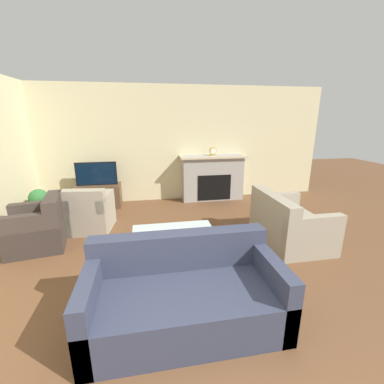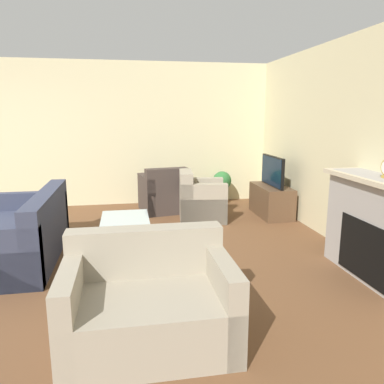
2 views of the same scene
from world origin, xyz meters
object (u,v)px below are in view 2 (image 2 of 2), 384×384
object	(u,v)px
couch_sectional	(22,237)
armchair_by_window	(163,195)
tv	(272,171)
potted_plant	(222,183)
couch_loveseat	(149,305)
coffee_table	(125,224)
armchair_accent	(200,202)

from	to	relation	value
couch_sectional	armchair_by_window	bearing A→B (deg)	136.43
tv	potted_plant	xyz separation A→B (m)	(-1.01, -0.62, -0.37)
couch_loveseat	potted_plant	bearing A→B (deg)	68.48
couch_sectional	couch_loveseat	size ratio (longest dim) A/B	1.47
coffee_table	potted_plant	xyz separation A→B (m)	(-2.43, 1.88, 0.02)
couch_loveseat	potted_plant	xyz separation A→B (m)	(-4.33, 1.71, 0.11)
potted_plant	coffee_table	bearing A→B (deg)	-37.63
armchair_accent	coffee_table	size ratio (longest dim) A/B	0.71
couch_loveseat	armchair_accent	xyz separation A→B (m)	(-3.26, 1.06, 0.01)
tv	coffee_table	size ratio (longest dim) A/B	0.76
potted_plant	armchair_by_window	bearing A→B (deg)	-71.45
couch_loveseat	armchair_accent	distance (m)	3.43
couch_loveseat	armchair_accent	world-z (taller)	same
couch_sectional	couch_loveseat	distance (m)	2.38
armchair_accent	potted_plant	world-z (taller)	armchair_accent
potted_plant	couch_sectional	bearing A→B (deg)	-52.23
coffee_table	potted_plant	world-z (taller)	potted_plant
couch_sectional	coffee_table	size ratio (longest dim) A/B	1.61
tv	couch_loveseat	world-z (taller)	tv
couch_sectional	armchair_by_window	distance (m)	2.77
armchair_by_window	coffee_table	distance (m)	2.14
armchair_accent	potted_plant	distance (m)	1.25
tv	armchair_by_window	xyz separation A→B (m)	(-0.61, -1.82, -0.47)
couch_sectional	potted_plant	size ratio (longest dim) A/B	2.91
couch_sectional	armchair_by_window	world-z (taller)	same
couch_sectional	armchair_accent	bearing A→B (deg)	118.63
couch_loveseat	potted_plant	world-z (taller)	couch_loveseat
armchair_by_window	armchair_accent	world-z (taller)	same
couch_loveseat	armchair_accent	bearing A→B (deg)	72.05
armchair_accent	couch_loveseat	bearing A→B (deg)	168.92
potted_plant	armchair_accent	bearing A→B (deg)	-31.36
armchair_by_window	potted_plant	size ratio (longest dim) A/B	1.41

